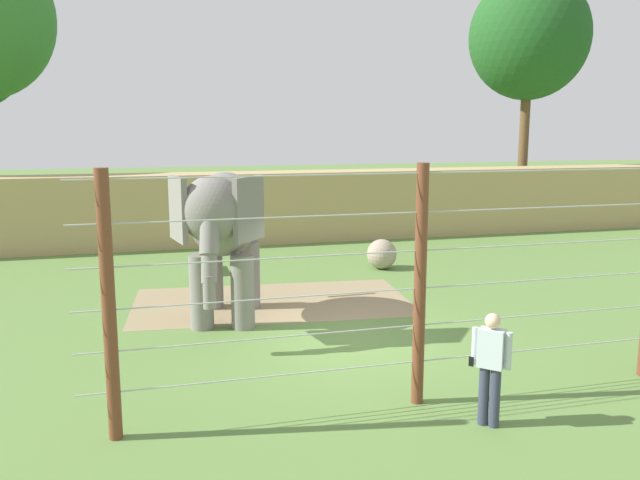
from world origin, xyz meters
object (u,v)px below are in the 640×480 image
at_px(elephant, 223,223).
at_px(enrichment_ball, 382,254).
at_px(zookeeper, 491,364).
at_px(feed_trough, 201,264).

distance_m(elephant, enrichment_ball, 6.96).
distance_m(enrichment_ball, zookeeper, 10.56).
bearing_deg(zookeeper, enrichment_ball, 77.61).
bearing_deg(feed_trough, elephant, -89.43).
xyz_separation_m(elephant, enrichment_ball, (5.26, 4.20, -1.76)).
xyz_separation_m(zookeeper, feed_trough, (-3.05, 11.33, -0.71)).
bearing_deg(zookeeper, feed_trough, 105.07).
distance_m(elephant, feed_trough, 5.60).
distance_m(zookeeper, feed_trough, 11.76).
height_order(elephant, zookeeper, elephant).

